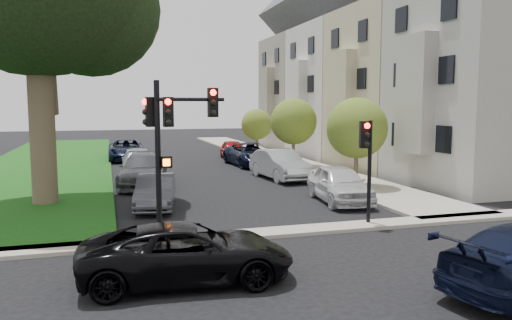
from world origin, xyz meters
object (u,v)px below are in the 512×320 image
object	(u,v)px
car_parked_5	(156,192)
car_parked_6	(143,170)
traffic_signal_secondary	(367,153)
car_parked_3	(233,150)
car_cross_near	(187,253)
car_parked_1	(280,164)
small_tree_a	(357,128)
car_parked_0	(339,184)
small_tree_c	(257,125)
car_parked_7	(138,160)
traffic_signal_main	(170,131)
car_parked_2	(251,154)
car_parked_8	(127,150)
small_tree_b	(294,122)

from	to	relation	value
car_parked_5	car_parked_6	xyz separation A→B (m)	(-0.08, 5.54, 0.14)
traffic_signal_secondary	car_parked_3	bearing A→B (deg)	87.92
car_cross_near	car_parked_5	bearing A→B (deg)	3.53
car_parked_1	car_parked_5	distance (m)	9.19
small_tree_a	car_parked_0	size ratio (longest dim) A/B	0.97
small_tree_c	car_parked_1	world-z (taller)	small_tree_c
car_parked_1	car_parked_7	bearing A→B (deg)	142.43
traffic_signal_main	car_parked_0	distance (m)	8.71
car_parked_2	car_parked_7	bearing A→B (deg)	-171.23
traffic_signal_main	car_parked_1	world-z (taller)	traffic_signal_main
traffic_signal_secondary	car_parked_2	distance (m)	16.95
traffic_signal_secondary	car_parked_3	world-z (taller)	traffic_signal_secondary
car_parked_3	small_tree_c	bearing A→B (deg)	46.64
small_tree_c	car_parked_3	world-z (taller)	small_tree_c
traffic_signal_secondary	car_parked_0	bearing A→B (deg)	75.88
car_parked_0	car_parked_2	bearing A→B (deg)	97.37
small_tree_a	car_parked_3	world-z (taller)	small_tree_a
car_parked_1	car_parked_3	bearing A→B (deg)	84.60
traffic_signal_main	car_parked_2	distance (m)	18.49
traffic_signal_secondary	car_parked_8	distance (m)	23.60
car_parked_0	small_tree_b	bearing A→B (deg)	85.66
car_parked_1	car_parked_7	world-z (taller)	car_parked_1
small_tree_b	traffic_signal_secondary	xyz separation A→B (m)	(-3.25, -15.16, -0.50)
small_tree_a	traffic_signal_main	distance (m)	11.77
traffic_signal_main	car_parked_6	xyz separation A→B (m)	(-0.10, 10.38, -2.46)
small_tree_b	car_parked_1	size ratio (longest dim) A/B	0.91
car_parked_1	car_parked_8	world-z (taller)	car_parked_1
car_parked_5	car_parked_7	bearing A→B (deg)	99.58
small_tree_a	traffic_signal_secondary	distance (m)	7.54
traffic_signal_secondary	car_parked_1	xyz separation A→B (m)	(0.75, 10.66, -1.64)
traffic_signal_secondary	car_parked_1	size ratio (longest dim) A/B	0.72
small_tree_c	traffic_signal_secondary	size ratio (longest dim) A/B	1.05
car_cross_near	car_parked_7	xyz separation A→B (m)	(0.02, 18.75, 0.09)
car_parked_2	car_parked_7	world-z (taller)	car_parked_7
car_parked_2	car_parked_8	size ratio (longest dim) A/B	0.99
car_cross_near	car_parked_0	distance (m)	10.58
car_parked_1	car_parked_2	size ratio (longest dim) A/B	0.90
car_parked_5	car_parked_6	bearing A→B (deg)	100.05
traffic_signal_main	car_parked_3	world-z (taller)	traffic_signal_main
small_tree_c	car_parked_2	xyz separation A→B (m)	(-2.33, -6.45, -1.69)
small_tree_a	car_parked_2	bearing A→B (deg)	103.04
car_parked_1	car_parked_6	distance (m)	7.23
small_tree_b	small_tree_a	bearing A→B (deg)	-90.00
small_tree_c	traffic_signal_main	size ratio (longest dim) A/B	0.78
car_parked_1	car_parked_5	bearing A→B (deg)	-146.36
car_parked_7	car_parked_8	distance (m)	7.33
traffic_signal_secondary	car_parked_3	distance (m)	21.34
car_parked_7	small_tree_c	bearing A→B (deg)	41.09
small_tree_c	car_cross_near	world-z (taller)	small_tree_c
car_parked_2	car_parked_6	size ratio (longest dim) A/B	0.99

